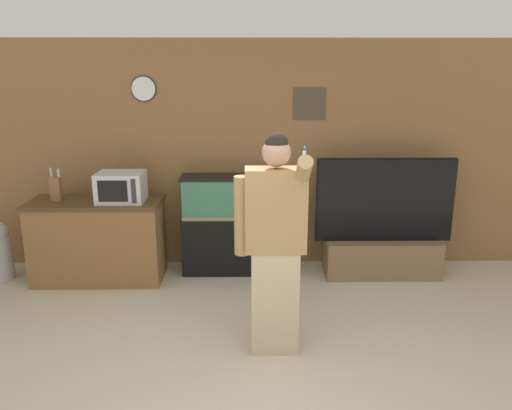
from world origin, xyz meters
TOP-DOWN VIEW (x-y plane):
  - wall_back_paneled at (-0.00, 3.03)m, footprint 10.00×0.08m
  - counter_island at (-1.73, 2.50)m, footprint 1.42×0.62m
  - microwave at (-1.43, 2.46)m, footprint 0.49×0.39m
  - knife_block at (-2.14, 2.51)m, footprint 0.11×0.08m
  - aquarium_on_stand at (-0.26, 2.71)m, footprint 1.16×0.37m
  - tv_on_stand at (1.42, 2.57)m, footprint 1.53×0.40m
  - person_standing at (0.12, 1.01)m, footprint 0.57×0.43m

SIDE VIEW (x-z plane):
  - tv_on_stand at x=1.42m, z-range -0.28..1.06m
  - counter_island at x=-1.73m, z-range 0.00..0.91m
  - aquarium_on_stand at x=-0.26m, z-range 0.00..1.13m
  - person_standing at x=0.12m, z-range 0.04..1.85m
  - knife_block at x=-2.14m, z-range 0.86..1.22m
  - microwave at x=-1.43m, z-range 0.91..1.22m
  - wall_back_paneled at x=0.00m, z-range 0.00..2.60m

